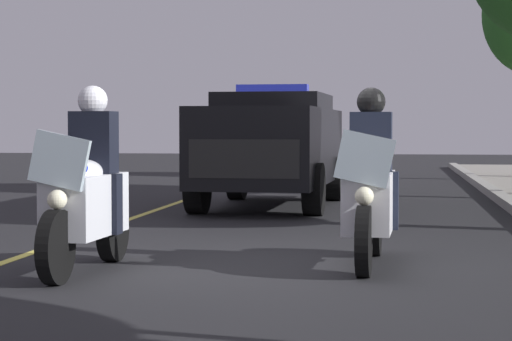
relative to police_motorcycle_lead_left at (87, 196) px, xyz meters
name	(u,v)px	position (x,y,z in m)	size (l,w,h in m)	color
ground_plane	(252,264)	(-0.77, 1.42, -0.70)	(80.00, 80.00, 0.00)	black
lane_stripe_center	(15,259)	(-0.77, -1.01, -0.70)	(48.00, 0.12, 0.01)	#E0D14C
police_motorcycle_lead_left	(87,196)	(0.00, 0.00, 0.00)	(2.14, 0.58, 1.72)	black
police_motorcycle_lead_right	(370,193)	(-0.80, 2.56, 0.00)	(2.14, 0.58, 1.72)	black
police_suv	(272,143)	(-7.68, 0.74, 0.37)	(4.97, 2.23, 2.05)	black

